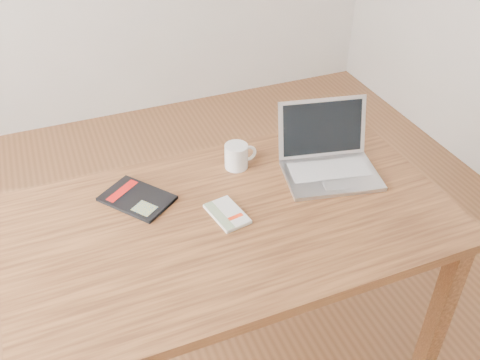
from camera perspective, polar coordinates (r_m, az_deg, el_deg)
name	(u,v)px	position (r m, az deg, el deg)	size (l,w,h in m)	color
room	(138,35)	(1.61, -10.82, 14.92)	(4.04, 4.04, 2.70)	brown
desk	(233,236)	(1.88, -0.74, -5.99)	(1.51, 0.87, 0.75)	brown
white_guidebook	(227,214)	(1.82, -1.39, -3.63)	(0.13, 0.18, 0.01)	silver
black_guidebook	(137,198)	(1.92, -10.93, -1.94)	(0.27, 0.29, 0.01)	black
laptop	(328,158)	(2.04, 9.37, 2.34)	(0.40, 0.36, 0.24)	silver
coffee_mug	(237,156)	(2.03, -0.32, 2.62)	(0.13, 0.09, 0.10)	white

